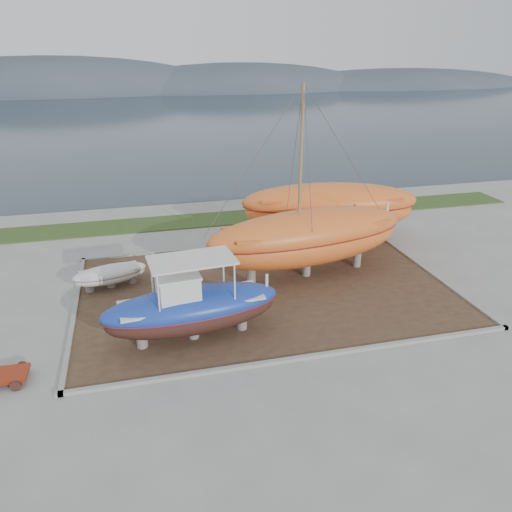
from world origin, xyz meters
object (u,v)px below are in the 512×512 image
object	(u,v)px
orange_sailboat	(310,186)
red_trailer	(3,378)
blue_caique	(192,300)
white_dinghy	(111,277)
orange_bare_hull	(329,213)

from	to	relation	value
orange_sailboat	red_trailer	distance (m)	15.68
blue_caique	white_dinghy	world-z (taller)	blue_caique
orange_sailboat	orange_bare_hull	size ratio (longest dim) A/B	1.01
white_dinghy	orange_sailboat	world-z (taller)	orange_sailboat
white_dinghy	red_trailer	world-z (taller)	white_dinghy
blue_caique	orange_bare_hull	world-z (taller)	blue_caique
red_trailer	orange_sailboat	bearing A→B (deg)	25.00
white_dinghy	red_trailer	distance (m)	7.95
white_dinghy	orange_bare_hull	size ratio (longest dim) A/B	0.34
white_dinghy	orange_bare_hull	world-z (taller)	orange_bare_hull
orange_sailboat	red_trailer	world-z (taller)	orange_sailboat
white_dinghy	orange_bare_hull	bearing A→B (deg)	0.47
orange_bare_hull	red_trailer	world-z (taller)	orange_bare_hull
orange_sailboat	orange_bare_hull	xyz separation A→B (m)	(3.03, 4.56, -3.10)
white_dinghy	red_trailer	xyz separation A→B (m)	(-3.71, -7.02, -0.43)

